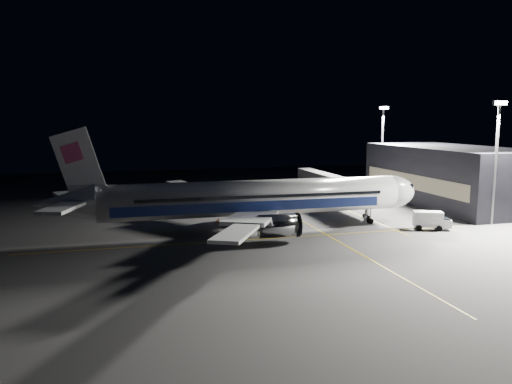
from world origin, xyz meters
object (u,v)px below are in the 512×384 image
object	(u,v)px
floodlight_mast_south	(496,151)
safety_cone_c	(200,216)
airliner	(248,199)
service_truck	(431,220)
safety_cone_a	(217,221)
jet_bridge	(336,184)
floodlight_mast_north	(382,141)
baggage_tug	(224,205)
safety_cone_b	(218,219)

from	to	relation	value
floodlight_mast_south	safety_cone_c	distance (m)	51.94
airliner	floodlight_mast_south	xyz separation A→B (m)	(41.08, -6.01, 7.21)
floodlight_mast_south	safety_cone_c	xyz separation A→B (m)	(-46.90, 18.78, -12.06)
service_truck	safety_cone_a	size ratio (longest dim) A/B	11.29
jet_bridge	floodlight_mast_north	bearing A→B (deg)	37.74
floodlight_mast_south	service_truck	bearing A→B (deg)	-176.36
service_truck	airliner	bearing A→B (deg)	-172.45
floodlight_mast_south	safety_cone_a	xyz separation A→B (m)	(-44.76, 13.28, -12.10)
baggage_tug	safety_cone_c	distance (m)	8.92
airliner	safety_cone_b	world-z (taller)	airliner
airliner	service_truck	xyz separation A→B (m)	(28.84, -6.79, -3.59)
safety_cone_b	service_truck	bearing A→B (deg)	-26.10
airliner	floodlight_mast_north	bearing A→B (deg)	37.91
airliner	safety_cone_c	bearing A→B (deg)	114.53
floodlight_mast_north	safety_cone_a	world-z (taller)	floodlight_mast_north
jet_bridge	safety_cone_b	world-z (taller)	jet_bridge
baggage_tug	safety_cone_c	size ratio (longest dim) A/B	5.09
jet_bridge	safety_cone_a	distance (m)	29.18
floodlight_mast_south	baggage_tug	world-z (taller)	floodlight_mast_south
safety_cone_a	baggage_tug	bearing A→B (deg)	73.21
floodlight_mast_south	airliner	bearing A→B (deg)	171.67
service_truck	safety_cone_a	world-z (taller)	service_truck
airliner	jet_bridge	bearing A→B (deg)	38.04
floodlight_mast_north	baggage_tug	size ratio (longest dim) A/B	6.44
floodlight_mast_south	safety_cone_c	size ratio (longest dim) A/B	32.77
jet_bridge	service_truck	world-z (taller)	jet_bridge
airliner	safety_cone_a	xyz separation A→B (m)	(-3.69, 7.27, -4.89)
floodlight_mast_north	safety_cone_b	xyz separation A→B (m)	(-44.20, -23.12, -12.11)
airliner	safety_cone_c	world-z (taller)	airliner
safety_cone_a	safety_cone_b	bearing A→B (deg)	70.56
jet_bridge	baggage_tug	distance (m)	23.41
floodlight_mast_north	service_truck	bearing A→B (deg)	-107.51
safety_cone_b	safety_cone_c	bearing A→B (deg)	124.73
service_truck	baggage_tug	xyz separation A→B (m)	(-28.84, 26.29, -0.70)
service_truck	safety_cone_c	xyz separation A→B (m)	(-34.67, 19.56, -1.26)
jet_bridge	baggage_tug	size ratio (longest dim) A/B	10.70
airliner	baggage_tug	xyz separation A→B (m)	(0.00, 19.50, -4.29)
floodlight_mast_north	baggage_tug	world-z (taller)	floodlight_mast_north
service_truck	safety_cone_b	bearing A→B (deg)	174.70
jet_bridge	safety_cone_b	size ratio (longest dim) A/B	64.73
floodlight_mast_north	floodlight_mast_south	distance (m)	38.00
floodlight_mast_south	safety_cone_a	distance (m)	48.23
service_truck	safety_cone_b	xyz separation A→B (m)	(-31.97, 15.66, -1.31)
airliner	safety_cone_c	distance (m)	14.85
jet_bridge	safety_cone_b	xyz separation A→B (m)	(-26.20, -9.19, -4.32)
airliner	floodlight_mast_north	world-z (taller)	floodlight_mast_north
floodlight_mast_north	safety_cone_b	bearing A→B (deg)	-152.39
safety_cone_a	safety_cone_b	xyz separation A→B (m)	(0.56, 1.60, -0.01)
airliner	service_truck	world-z (taller)	airliner
service_truck	safety_cone_b	world-z (taller)	service_truck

